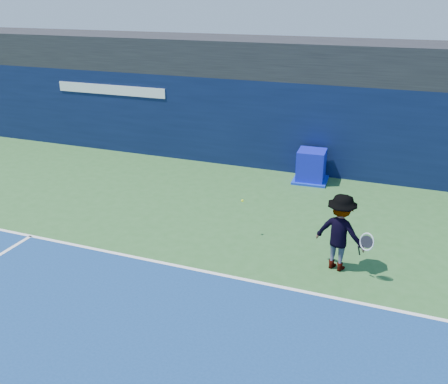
{
  "coord_description": "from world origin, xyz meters",
  "views": [
    {
      "loc": [
        3.54,
        -5.67,
        5.67
      ],
      "look_at": [
        -0.66,
        5.2,
        1.0
      ],
      "focal_mm": 40.0,
      "sensor_mm": 36.0,
      "label": 1
    }
  ],
  "objects": [
    {
      "name": "back_wall_assembly",
      "position": [
        -0.0,
        10.5,
        1.5
      ],
      "size": [
        36.0,
        1.03,
        3.0
      ],
      "color": "#091232",
      "rests_on": "ground"
    },
    {
      "name": "stadium_band",
      "position": [
        0.0,
        11.5,
        3.6
      ],
      "size": [
        36.0,
        3.0,
        1.2
      ],
      "primitive_type": "cube",
      "color": "black",
      "rests_on": "back_wall_assembly"
    },
    {
      "name": "tennis_player",
      "position": [
        2.4,
        4.22,
        0.87
      ],
      "size": [
        1.38,
        0.92,
        1.74
      ],
      "color": "silver",
      "rests_on": "ground"
    },
    {
      "name": "equipment_cart",
      "position": [
        0.69,
        9.44,
        0.47
      ],
      "size": [
        1.14,
        1.14,
        1.03
      ],
      "color": "#0C11B1",
      "rests_on": "ground"
    },
    {
      "name": "ground",
      "position": [
        0.0,
        0.0,
        0.0
      ],
      "size": [
        80.0,
        80.0,
        0.0
      ],
      "primitive_type": "plane",
      "color": "#2C5C29",
      "rests_on": "ground"
    },
    {
      "name": "baseline",
      "position": [
        0.0,
        3.0,
        0.01
      ],
      "size": [
        24.0,
        0.1,
        0.01
      ],
      "primitive_type": "cube",
      "color": "white",
      "rests_on": "ground"
    },
    {
      "name": "tennis_ball",
      "position": [
        -0.09,
        4.96,
        0.94
      ],
      "size": [
        0.06,
        0.06,
        0.06
      ],
      "color": "#CEE719",
      "rests_on": "ground"
    }
  ]
}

